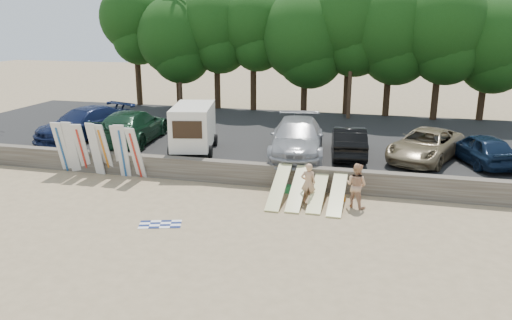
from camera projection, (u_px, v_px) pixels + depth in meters
The scene contains 29 objects.
ground at pixel (263, 211), 19.16m from camera, with size 120.00×120.00×0.00m, color tan.
seawall at pixel (279, 176), 21.81m from camera, with size 44.00×0.50×1.00m, color #6B6356.
parking_lot at pixel (305, 140), 28.84m from camera, with size 44.00×14.50×0.70m, color #282828.
treeline at pixel (328, 29), 33.59m from camera, with size 32.97×6.72×9.30m.
utility_poles at pixel (352, 46), 32.10m from camera, with size 25.80×0.26×9.00m.
box_trailer at pixel (193, 126), 24.71m from camera, with size 2.71×3.96×2.32m.
car_0 at pixel (85, 123), 27.55m from camera, with size 2.38×5.85×1.70m, color #121C40.
car_1 at pixel (132, 126), 26.59m from camera, with size 2.47×6.08×1.76m, color #11301E.
car_2 at pixel (297, 138), 23.95m from camera, with size 2.47×6.09×1.77m, color #98999D.
car_3 at pixel (349, 141), 24.01m from camera, with size 1.53×4.40×1.45m, color black.
car_4 at pixel (426, 145), 23.33m from camera, with size 2.39×5.18×1.44m, color #7D6D4F.
car_5 at pixel (481, 149), 22.68m from camera, with size 1.70×4.22×1.44m, color #0D1B32.
surfboard_upright_0 at pixel (62, 147), 23.60m from camera, with size 0.50×0.06×2.60m, color silver.
surfboard_upright_1 at pixel (71, 147), 23.51m from camera, with size 0.50×0.06×2.60m, color silver.
surfboard_upright_2 at pixel (82, 149), 23.38m from camera, with size 0.50×0.06×2.60m, color silver.
surfboard_upright_3 at pixel (95, 149), 23.17m from camera, with size 0.50×0.06×2.60m, color silver.
surfboard_upright_4 at pixel (104, 150), 23.16m from camera, with size 0.50×0.06×2.60m, color silver.
surfboard_upright_5 at pixel (120, 150), 23.05m from camera, with size 0.50×0.06×2.60m, color silver.
surfboard_upright_6 at pixel (122, 151), 22.86m from camera, with size 0.50×0.06×2.60m, color silver.
surfboard_upright_7 at pixel (136, 153), 22.61m from camera, with size 0.50×0.06×2.60m, color silver.
surfboard_low_0 at pixel (279, 187), 20.16m from camera, with size 0.56×3.00×0.07m, color #DCD78A.
surfboard_low_1 at pixel (298, 188), 20.05m from camera, with size 0.56×3.00×0.07m, color #DCD78A.
surfboard_low_2 at pixel (318, 192), 20.00m from camera, with size 0.56×3.00×0.07m, color #DCD78A.
surfboard_low_3 at pixel (337, 194), 19.67m from camera, with size 0.56×3.00×0.07m, color #DCD78A.
beachgoer_a at pixel (308, 183), 19.87m from camera, with size 0.59×0.39×1.63m, color tan.
beachgoer_b at pixel (356, 185), 19.36m from camera, with size 0.86×0.67×1.78m, color tan.
cooler at pixel (289, 189), 21.13m from camera, with size 0.38×0.30×0.32m, color #258A47.
gear_bag at pixel (342, 198), 20.23m from camera, with size 0.30×0.25×0.22m, color orange.
beach_towel at pixel (160, 224), 17.91m from camera, with size 1.50×1.50×0.00m, color white.
Camera 1 is at (4.20, -17.39, 7.13)m, focal length 35.00 mm.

